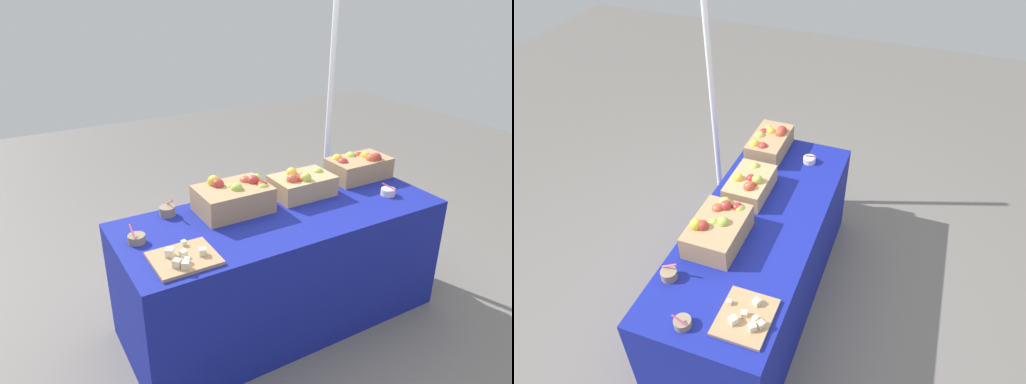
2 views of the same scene
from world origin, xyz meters
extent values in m
plane|color=slate|center=(0.00, 0.00, 0.00)|extent=(10.00, 10.00, 0.00)
cube|color=navy|center=(0.00, 0.00, 0.37)|extent=(1.90, 0.76, 0.74)
cube|color=tan|center=(0.73, 0.19, 0.81)|extent=(0.41, 0.24, 0.14)
sphere|color=red|center=(0.78, 0.25, 0.86)|extent=(0.07, 0.07, 0.07)
sphere|color=#B2332D|center=(0.59, 0.19, 0.87)|extent=(0.07, 0.07, 0.07)
sphere|color=#B2C64C|center=(0.84, 0.24, 0.85)|extent=(0.07, 0.07, 0.07)
sphere|color=red|center=(0.73, 0.26, 0.86)|extent=(0.07, 0.07, 0.07)
sphere|color=gold|center=(0.60, 0.25, 0.87)|extent=(0.07, 0.07, 0.07)
sphere|color=#D14C33|center=(0.78, 0.13, 0.88)|extent=(0.07, 0.07, 0.07)
sphere|color=gold|center=(0.79, 0.20, 0.87)|extent=(0.07, 0.07, 0.07)
sphere|color=#B2C64C|center=(0.72, 0.26, 0.87)|extent=(0.07, 0.07, 0.07)
sphere|color=#B2332D|center=(0.82, 0.12, 0.88)|extent=(0.07, 0.07, 0.07)
cube|color=tan|center=(0.24, 0.15, 0.80)|extent=(0.38, 0.25, 0.12)
sphere|color=gold|center=(0.21, 0.21, 0.87)|extent=(0.07, 0.07, 0.07)
sphere|color=#99B742|center=(0.37, 0.16, 0.85)|extent=(0.07, 0.07, 0.07)
sphere|color=red|center=(0.17, 0.11, 0.85)|extent=(0.07, 0.07, 0.07)
sphere|color=#D14C33|center=(0.14, 0.11, 0.87)|extent=(0.07, 0.07, 0.07)
sphere|color=red|center=(0.24, 0.14, 0.85)|extent=(0.07, 0.07, 0.07)
sphere|color=#B2C64C|center=(0.22, 0.09, 0.88)|extent=(0.07, 0.07, 0.07)
cube|color=tan|center=(-0.23, 0.16, 0.81)|extent=(0.41, 0.29, 0.15)
sphere|color=#B2C64C|center=(-0.07, 0.18, 0.89)|extent=(0.07, 0.07, 0.07)
sphere|color=#B2332D|center=(-0.30, 0.21, 0.90)|extent=(0.07, 0.07, 0.07)
sphere|color=red|center=(-0.07, 0.10, 0.88)|extent=(0.07, 0.07, 0.07)
sphere|color=#D14C33|center=(-0.13, 0.20, 0.88)|extent=(0.07, 0.07, 0.07)
sphere|color=#B2C64C|center=(-0.08, 0.09, 0.87)|extent=(0.07, 0.07, 0.07)
sphere|color=#B2332D|center=(-0.10, 0.16, 0.90)|extent=(0.07, 0.07, 0.07)
sphere|color=gold|center=(-0.31, 0.25, 0.91)|extent=(0.07, 0.07, 0.07)
sphere|color=#99B742|center=(-0.23, 0.12, 0.89)|extent=(0.07, 0.07, 0.07)
sphere|color=#B2C64C|center=(-0.24, 0.18, 0.87)|extent=(0.07, 0.07, 0.07)
cube|color=tan|center=(-0.68, -0.20, 0.75)|extent=(0.31, 0.27, 0.02)
cube|color=beige|center=(-0.68, -0.19, 0.77)|extent=(0.04, 0.04, 0.03)
cube|color=beige|center=(-0.60, -0.23, 0.77)|extent=(0.04, 0.04, 0.03)
cube|color=beige|center=(-0.71, -0.29, 0.77)|extent=(0.05, 0.05, 0.03)
cube|color=beige|center=(-0.69, -0.25, 0.77)|extent=(0.03, 0.03, 0.03)
cube|color=beige|center=(-0.74, -0.26, 0.78)|extent=(0.05, 0.05, 0.04)
cube|color=beige|center=(-0.64, -0.09, 0.77)|extent=(0.03, 0.03, 0.02)
cube|color=beige|center=(-0.74, -0.16, 0.78)|extent=(0.05, 0.05, 0.04)
cylinder|color=silver|center=(0.70, -0.13, 0.76)|extent=(0.09, 0.09, 0.04)
cylinder|color=#EA598C|center=(0.69, -0.14, 0.80)|extent=(0.07, 0.07, 0.04)
cylinder|color=gray|center=(-0.83, 0.08, 0.76)|extent=(0.09, 0.09, 0.04)
cylinder|color=#EA598C|center=(-0.85, 0.08, 0.81)|extent=(0.01, 0.08, 0.06)
cylinder|color=gray|center=(-0.59, 0.29, 0.77)|extent=(0.09, 0.09, 0.05)
cylinder|color=#EA598C|center=(-0.57, 0.29, 0.82)|extent=(0.01, 0.10, 0.06)
cylinder|color=white|center=(0.87, 0.70, 1.03)|extent=(0.04, 0.04, 2.06)
camera|label=1|loc=(-1.35, -2.04, 1.96)|focal=33.26mm
camera|label=2|loc=(-1.94, -0.79, 2.72)|focal=32.59mm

